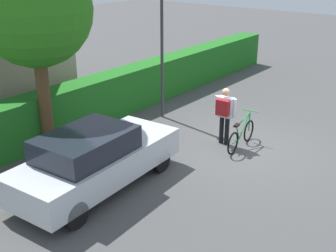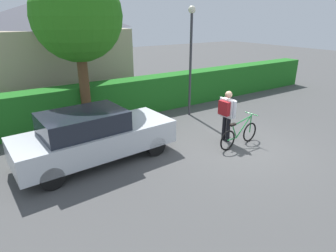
% 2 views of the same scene
% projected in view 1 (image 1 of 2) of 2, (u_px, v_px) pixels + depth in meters
% --- Properties ---
extents(ground_plane, '(60.00, 60.00, 0.00)m').
position_uv_depth(ground_plane, '(241.00, 148.00, 12.60)').
color(ground_plane, '#494949').
extents(hedge_row, '(19.08, 0.90, 1.47)m').
position_uv_depth(hedge_row, '(118.00, 93.00, 15.09)').
color(hedge_row, '#206C1F').
rests_on(hedge_row, ground).
extents(parked_car_near, '(4.51, 1.96, 1.51)m').
position_uv_depth(parked_car_near, '(95.00, 159.00, 10.21)').
color(parked_car_near, silver).
rests_on(parked_car_near, ground).
extents(bicycle, '(1.74, 0.50, 0.98)m').
position_uv_depth(bicycle, '(241.00, 135.00, 12.54)').
color(bicycle, black).
rests_on(bicycle, ground).
extents(person_rider, '(0.37, 0.68, 1.69)m').
position_uv_depth(person_rider, '(225.00, 111.00, 12.52)').
color(person_rider, black).
rests_on(person_rider, ground).
extents(street_lamp, '(0.28, 0.28, 4.26)m').
position_uv_depth(street_lamp, '(162.00, 36.00, 13.99)').
color(street_lamp, '#38383D').
rests_on(street_lamp, ground).
extents(tree_kerbside, '(2.98, 2.98, 5.39)m').
position_uv_depth(tree_kerbside, '(35.00, 11.00, 11.13)').
color(tree_kerbside, brown).
rests_on(tree_kerbside, ground).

